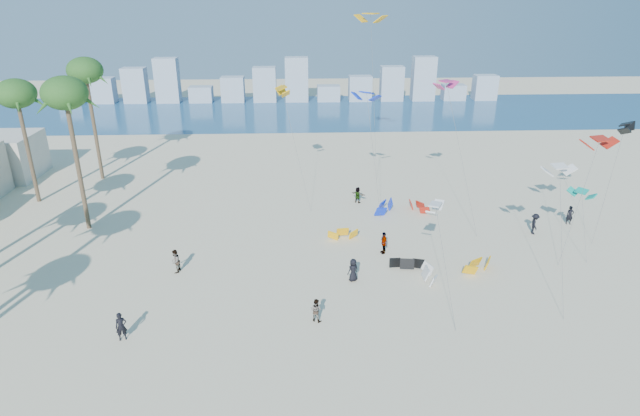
{
  "coord_description": "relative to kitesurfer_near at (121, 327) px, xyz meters",
  "views": [
    {
      "loc": [
        1.29,
        -22.39,
        20.42
      ],
      "look_at": [
        3.0,
        16.0,
        4.5
      ],
      "focal_mm": 29.75,
      "sensor_mm": 36.0,
      "label": 1
    }
  ],
  "objects": [
    {
      "name": "flying_kites",
      "position": [
        24.25,
        18.84,
        10.85
      ],
      "size": [
        31.72,
        33.51,
        18.61
      ],
      "color": "silver",
      "rests_on": "ground"
    },
    {
      "name": "kitesurfers_far",
      "position": [
        19.5,
        13.32,
        -0.03
      ],
      "size": [
        35.69,
        16.91,
        1.93
      ],
      "color": "black",
      "rests_on": "ground"
    },
    {
      "name": "distant_skyline",
      "position": [
        8.69,
        76.2,
        2.14
      ],
      "size": [
        85.0,
        3.0,
        8.4
      ],
      "color": "#9EADBF",
      "rests_on": "ground"
    },
    {
      "name": "grounded_kites",
      "position": [
        20.52,
        13.09,
        -0.48
      ],
      "size": [
        13.01,
        16.68,
        1.05
      ],
      "color": "#F7AB0D",
      "rests_on": "ground"
    },
    {
      "name": "kitesurfer_mid",
      "position": [
        12.22,
        1.5,
        -0.13
      ],
      "size": [
        1.0,
        0.93,
        1.64
      ],
      "primitive_type": "imported",
      "rotation": [
        0.0,
        0.0,
        2.64
      ],
      "color": "gray",
      "rests_on": "ground"
    },
    {
      "name": "kitesurfer_near",
      "position": [
        0.0,
        0.0,
        0.0
      ],
      "size": [
        0.81,
        0.68,
        1.9
      ],
      "primitive_type": "imported",
      "rotation": [
        0.0,
        0.0,
        0.39
      ],
      "color": "black",
      "rests_on": "ground"
    },
    {
      "name": "ground",
      "position": [
        9.88,
        -5.8,
        -0.95
      ],
      "size": [
        220.0,
        220.0,
        0.0
      ],
      "primitive_type": "plane",
      "color": "beige",
      "rests_on": "ground"
    },
    {
      "name": "ocean",
      "position": [
        9.88,
        66.2,
        -0.94
      ],
      "size": [
        220.0,
        220.0,
        0.0
      ],
      "primitive_type": "plane",
      "color": "navy",
      "rests_on": "ground"
    }
  ]
}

